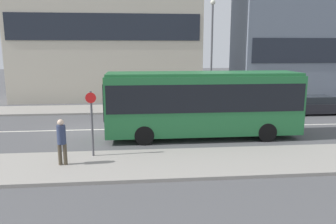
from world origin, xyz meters
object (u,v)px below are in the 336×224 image
object	(u,v)px
city_bus	(203,101)
street_lamp	(212,45)
parked_car_0	(314,105)
bus_stop_sign	(92,119)
pedestrian_near_stop	(62,139)

from	to	relation	value
city_bus	street_lamp	size ratio (longest dim) A/B	1.27
city_bus	parked_car_0	world-z (taller)	city_bus
parked_car_0	bus_stop_sign	distance (m)	16.94
pedestrian_near_stop	bus_stop_sign	xyz separation A→B (m)	(1.06, 0.99, 0.57)
city_bus	pedestrian_near_stop	bearing A→B (deg)	-145.97
parked_car_0	street_lamp	xyz separation A→B (m)	(-7.22, 1.82, 4.26)
bus_stop_sign	pedestrian_near_stop	bearing A→B (deg)	-136.76
city_bus	bus_stop_sign	bearing A→B (deg)	-148.71
pedestrian_near_stop	street_lamp	world-z (taller)	street_lamp
parked_car_0	street_lamp	distance (m)	8.58
pedestrian_near_stop	street_lamp	size ratio (longest dim) A/B	0.23
pedestrian_near_stop	street_lamp	bearing A→B (deg)	53.56
city_bus	street_lamp	world-z (taller)	street_lamp
pedestrian_near_stop	bus_stop_sign	world-z (taller)	bus_stop_sign
city_bus	bus_stop_sign	size ratio (longest dim) A/B	3.60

